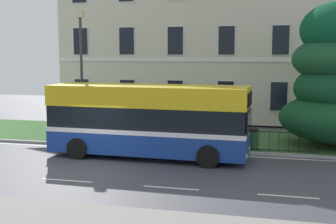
{
  "coord_description": "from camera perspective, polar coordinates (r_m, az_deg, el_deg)",
  "views": [
    {
      "loc": [
        7.36,
        -16.44,
        4.73
      ],
      "look_at": [
        2.51,
        4.02,
        1.9
      ],
      "focal_mm": 47.01,
      "sensor_mm": 36.0,
      "label": 1
    }
  ],
  "objects": [
    {
      "name": "street_lamp_post",
      "position": [
        23.79,
        -11.17,
        5.8
      ],
      "size": [
        0.36,
        0.24,
        6.81
      ],
      "color": "#333338",
      "rests_on": "ground_plane"
    },
    {
      "name": "iron_verge_railing",
      "position": [
        21.72,
        1.0,
        -3.24
      ],
      "size": [
        13.53,
        0.04,
        0.97
      ],
      "color": "black",
      "rests_on": "ground_plane"
    },
    {
      "name": "litter_bin",
      "position": [
        21.56,
        10.98,
        -3.39
      ],
      "size": [
        0.47,
        0.47,
        1.06
      ],
      "color": "#23472D",
      "rests_on": "ground_plane"
    },
    {
      "name": "single_decker_bus",
      "position": [
        19.94,
        -2.53,
        -1.02
      ],
      "size": [
        9.1,
        2.85,
        3.28
      ],
      "rotation": [
        0.0,
        0.0,
        -0.03
      ],
      "color": "navy",
      "rests_on": "ground_plane"
    },
    {
      "name": "georgian_townhouse",
      "position": [
        32.81,
        5.44,
        11.52
      ],
      "size": [
        20.37,
        8.36,
        13.6
      ],
      "color": "beige",
      "rests_on": "ground_plane"
    },
    {
      "name": "ground_plane",
      "position": [
        19.76,
        -9.03,
        -6.33
      ],
      "size": [
        60.0,
        56.0,
        0.18
      ],
      "color": "#41424A"
    }
  ]
}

